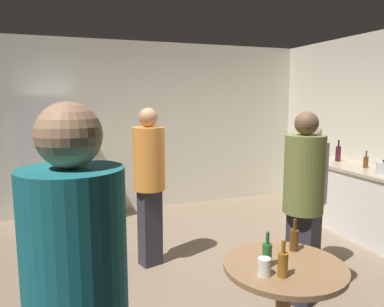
{
  "coord_description": "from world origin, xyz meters",
  "views": [
    {
      "loc": [
        -1.46,
        -3.3,
        1.81
      ],
      "look_at": [
        -0.13,
        0.36,
        1.23
      ],
      "focal_mm": 34.58,
      "sensor_mm": 36.0,
      "label": 1
    }
  ],
  "objects_px": {
    "person_in_orange_shirt": "(149,175)",
    "person_in_olive_shirt": "(303,194)",
    "beer_bottle_green": "(267,254)",
    "plastic_cup_white": "(264,267)",
    "kettle": "(384,168)",
    "beer_bottle_amber": "(283,264)",
    "person_in_gray_shirt": "(310,188)",
    "beer_bottle_on_counter": "(366,162)",
    "foreground_table": "(284,279)",
    "beer_bottle_brown": "(294,239)",
    "wine_bottle_on_counter": "(338,153)",
    "refrigerator": "(49,163)"
  },
  "relations": [
    {
      "from": "person_in_orange_shirt",
      "to": "foreground_table",
      "type": "bearing_deg",
      "value": -2.98
    },
    {
      "from": "wine_bottle_on_counter",
      "to": "person_in_olive_shirt",
      "type": "height_order",
      "value": "person_in_olive_shirt"
    },
    {
      "from": "beer_bottle_on_counter",
      "to": "plastic_cup_white",
      "type": "height_order",
      "value": "beer_bottle_on_counter"
    },
    {
      "from": "wine_bottle_on_counter",
      "to": "beer_bottle_amber",
      "type": "bearing_deg",
      "value": -136.21
    },
    {
      "from": "beer_bottle_on_counter",
      "to": "beer_bottle_brown",
      "type": "relative_size",
      "value": 1.0
    },
    {
      "from": "beer_bottle_on_counter",
      "to": "person_in_gray_shirt",
      "type": "distance_m",
      "value": 1.58
    },
    {
      "from": "beer_bottle_amber",
      "to": "wine_bottle_on_counter",
      "type": "bearing_deg",
      "value": 43.79
    },
    {
      "from": "plastic_cup_white",
      "to": "person_in_olive_shirt",
      "type": "relative_size",
      "value": 0.06
    },
    {
      "from": "wine_bottle_on_counter",
      "to": "beer_bottle_green",
      "type": "distance_m",
      "value": 3.47
    },
    {
      "from": "beer_bottle_brown",
      "to": "person_in_olive_shirt",
      "type": "xyz_separation_m",
      "value": [
        0.4,
        0.45,
        0.18
      ]
    },
    {
      "from": "wine_bottle_on_counter",
      "to": "beer_bottle_brown",
      "type": "distance_m",
      "value": 3.14
    },
    {
      "from": "person_in_gray_shirt",
      "to": "wine_bottle_on_counter",
      "type": "bearing_deg",
      "value": -159.85
    },
    {
      "from": "beer_bottle_amber",
      "to": "plastic_cup_white",
      "type": "distance_m",
      "value": 0.11
    },
    {
      "from": "beer_bottle_green",
      "to": "person_in_gray_shirt",
      "type": "xyz_separation_m",
      "value": [
        1.14,
        1.06,
        0.09
      ]
    },
    {
      "from": "beer_bottle_green",
      "to": "plastic_cup_white",
      "type": "xyz_separation_m",
      "value": [
        -0.08,
        -0.1,
        -0.03
      ]
    },
    {
      "from": "beer_bottle_on_counter",
      "to": "person_in_olive_shirt",
      "type": "relative_size",
      "value": 0.14
    },
    {
      "from": "foreground_table",
      "to": "person_in_olive_shirt",
      "type": "xyz_separation_m",
      "value": [
        0.59,
        0.62,
        0.37
      ]
    },
    {
      "from": "beer_bottle_on_counter",
      "to": "beer_bottle_green",
      "type": "height_order",
      "value": "beer_bottle_on_counter"
    },
    {
      "from": "beer_bottle_on_counter",
      "to": "foreground_table",
      "type": "bearing_deg",
      "value": -143.83
    },
    {
      "from": "kettle",
      "to": "foreground_table",
      "type": "distance_m",
      "value": 2.76
    },
    {
      "from": "kettle",
      "to": "beer_bottle_on_counter",
      "type": "distance_m",
      "value": 0.38
    },
    {
      "from": "plastic_cup_white",
      "to": "beer_bottle_green",
      "type": "bearing_deg",
      "value": 51.85
    },
    {
      "from": "person_in_gray_shirt",
      "to": "person_in_olive_shirt",
      "type": "height_order",
      "value": "person_in_olive_shirt"
    },
    {
      "from": "wine_bottle_on_counter",
      "to": "beer_bottle_on_counter",
      "type": "bearing_deg",
      "value": -93.05
    },
    {
      "from": "foreground_table",
      "to": "beer_bottle_amber",
      "type": "relative_size",
      "value": 3.48
    },
    {
      "from": "beer_bottle_amber",
      "to": "person_in_gray_shirt",
      "type": "relative_size",
      "value": 0.15
    },
    {
      "from": "kettle",
      "to": "person_in_olive_shirt",
      "type": "distance_m",
      "value": 1.92
    },
    {
      "from": "wine_bottle_on_counter",
      "to": "foreground_table",
      "type": "relative_size",
      "value": 0.39
    },
    {
      "from": "person_in_olive_shirt",
      "to": "foreground_table",
      "type": "bearing_deg",
      "value": 12.83
    },
    {
      "from": "foreground_table",
      "to": "beer_bottle_brown",
      "type": "height_order",
      "value": "beer_bottle_brown"
    },
    {
      "from": "person_in_orange_shirt",
      "to": "beer_bottle_brown",
      "type": "bearing_deg",
      "value": 4.28
    },
    {
      "from": "beer_bottle_green",
      "to": "refrigerator",
      "type": "bearing_deg",
      "value": 111.04
    },
    {
      "from": "person_in_orange_shirt",
      "to": "person_in_olive_shirt",
      "type": "xyz_separation_m",
      "value": [
        1.05,
        -1.22,
        -0.01
      ]
    },
    {
      "from": "beer_bottle_green",
      "to": "plastic_cup_white",
      "type": "height_order",
      "value": "beer_bottle_green"
    },
    {
      "from": "person_in_olive_shirt",
      "to": "person_in_gray_shirt",
      "type": "bearing_deg",
      "value": -166.07
    },
    {
      "from": "wine_bottle_on_counter",
      "to": "kettle",
      "type": "bearing_deg",
      "value": -97.17
    },
    {
      "from": "beer_bottle_amber",
      "to": "person_in_gray_shirt",
      "type": "height_order",
      "value": "person_in_gray_shirt"
    },
    {
      "from": "beer_bottle_on_counter",
      "to": "beer_bottle_brown",
      "type": "height_order",
      "value": "beer_bottle_on_counter"
    },
    {
      "from": "beer_bottle_on_counter",
      "to": "person_in_orange_shirt",
      "type": "relative_size",
      "value": 0.13
    },
    {
      "from": "beer_bottle_amber",
      "to": "foreground_table",
      "type": "bearing_deg",
      "value": 51.59
    },
    {
      "from": "foreground_table",
      "to": "kettle",
      "type": "bearing_deg",
      "value": 31.02
    },
    {
      "from": "kettle",
      "to": "foreground_table",
      "type": "height_order",
      "value": "kettle"
    },
    {
      "from": "person_in_olive_shirt",
      "to": "beer_bottle_brown",
      "type": "bearing_deg",
      "value": 14.71
    },
    {
      "from": "kettle",
      "to": "plastic_cup_white",
      "type": "relative_size",
      "value": 2.22
    },
    {
      "from": "refrigerator",
      "to": "beer_bottle_on_counter",
      "type": "distance_m",
      "value": 4.31
    },
    {
      "from": "kettle",
      "to": "foreground_table",
      "type": "relative_size",
      "value": 0.3
    },
    {
      "from": "person_in_orange_shirt",
      "to": "person_in_olive_shirt",
      "type": "relative_size",
      "value": 1.0
    },
    {
      "from": "plastic_cup_white",
      "to": "refrigerator",
      "type": "bearing_deg",
      "value": 109.37
    },
    {
      "from": "person_in_olive_shirt",
      "to": "person_in_orange_shirt",
      "type": "bearing_deg",
      "value": -82.64
    },
    {
      "from": "foreground_table",
      "to": "beer_bottle_green",
      "type": "distance_m",
      "value": 0.23
    }
  ]
}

